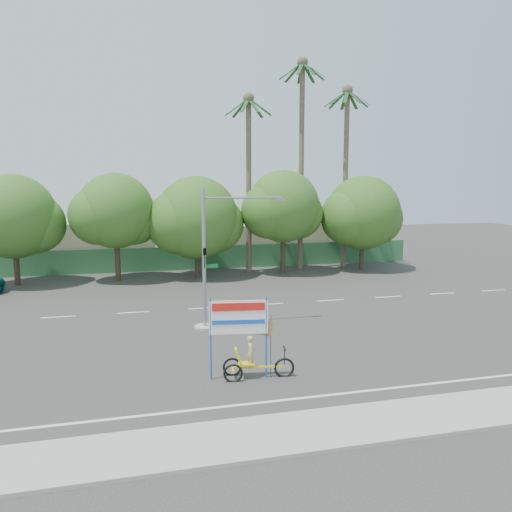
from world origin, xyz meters
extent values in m
plane|color=#33302D|center=(0.00, 0.00, 0.00)|extent=(120.00, 120.00, 0.00)
cube|color=gray|center=(0.00, -7.50, 0.06)|extent=(50.00, 2.40, 0.12)
cube|color=#336B3D|center=(0.00, 21.50, 1.00)|extent=(38.00, 0.08, 2.00)
cube|color=beige|center=(-10.00, 26.00, 2.00)|extent=(12.00, 8.00, 4.00)
cube|color=beige|center=(8.00, 26.00, 1.80)|extent=(14.00, 8.00, 3.60)
cylinder|color=#473828|center=(-14.00, 18.00, 1.76)|extent=(0.40, 0.40, 3.52)
sphere|color=#214F17|center=(-14.00, 18.00, 4.96)|extent=(6.00, 6.00, 6.00)
sphere|color=#214F17|center=(-12.65, 18.30, 4.40)|extent=(4.32, 4.32, 4.32)
cylinder|color=#473828|center=(-7.00, 18.00, 1.87)|extent=(0.40, 0.40, 3.74)
sphere|color=#214F17|center=(-7.00, 18.00, 5.27)|extent=(5.60, 5.60, 5.60)
sphere|color=#214F17|center=(-5.74, 18.30, 4.68)|extent=(4.03, 4.03, 4.03)
sphere|color=#214F17|center=(-8.26, 17.75, 4.93)|extent=(4.26, 4.26, 4.26)
cylinder|color=#473828|center=(-1.00, 18.00, 1.65)|extent=(0.40, 0.40, 3.30)
sphere|color=#214F17|center=(-1.00, 18.00, 4.65)|extent=(6.40, 6.40, 6.40)
sphere|color=#214F17|center=(0.44, 18.30, 4.12)|extent=(4.61, 4.61, 4.61)
sphere|color=#214F17|center=(-2.44, 17.75, 4.35)|extent=(4.86, 4.86, 4.86)
cylinder|color=#473828|center=(6.00, 18.00, 1.94)|extent=(0.40, 0.40, 3.87)
sphere|color=#214F17|center=(6.00, 18.00, 5.46)|extent=(5.80, 5.80, 5.80)
sphere|color=#214F17|center=(7.30, 18.30, 4.84)|extent=(4.18, 4.18, 4.18)
sphere|color=#214F17|center=(4.70, 17.75, 5.10)|extent=(4.41, 4.41, 4.41)
cylinder|color=#473828|center=(13.00, 18.00, 1.72)|extent=(0.40, 0.40, 3.43)
sphere|color=#214F17|center=(13.00, 18.00, 4.84)|extent=(6.20, 6.20, 6.20)
sphere|color=#214F17|center=(14.39, 18.30, 4.29)|extent=(4.46, 4.46, 4.46)
sphere|color=#214F17|center=(11.61, 17.75, 4.52)|extent=(4.71, 4.71, 4.71)
cylinder|color=#70604C|center=(8.00, 19.50, 8.50)|extent=(0.44, 0.44, 17.00)
sphere|color=#70604C|center=(8.00, 19.50, 17.00)|extent=(0.90, 0.90, 0.90)
cube|color=#1C4C21|center=(8.94, 19.50, 16.34)|extent=(1.91, 0.28, 1.36)
cube|color=#1C4C21|center=(8.72, 20.11, 16.34)|extent=(1.65, 1.44, 1.36)
cube|color=#1C4C21|center=(8.16, 20.43, 16.34)|extent=(0.61, 1.93, 1.36)
cube|color=#1C4C21|center=(7.53, 20.32, 16.34)|extent=(1.20, 1.80, 1.36)
cube|color=#1C4C21|center=(7.11, 19.82, 16.34)|extent=(1.89, 0.92, 1.36)
cube|color=#1C4C21|center=(7.11, 19.18, 16.34)|extent=(1.89, 0.92, 1.36)
cube|color=#1C4C21|center=(7.53, 18.68, 16.34)|extent=(1.20, 1.80, 1.36)
cube|color=#1C4C21|center=(8.16, 18.57, 16.34)|extent=(0.61, 1.93, 1.36)
cube|color=#1C4C21|center=(8.72, 18.89, 16.34)|extent=(1.65, 1.44, 1.36)
cylinder|color=#70604C|center=(12.00, 19.50, 7.50)|extent=(0.44, 0.44, 15.00)
sphere|color=#70604C|center=(12.00, 19.50, 15.00)|extent=(0.90, 0.90, 0.90)
cube|color=#1C4C21|center=(12.94, 19.50, 14.34)|extent=(1.91, 0.28, 1.36)
cube|color=#1C4C21|center=(12.72, 20.11, 14.34)|extent=(1.65, 1.44, 1.36)
cube|color=#1C4C21|center=(12.16, 20.43, 14.34)|extent=(0.61, 1.93, 1.36)
cube|color=#1C4C21|center=(11.53, 20.32, 14.34)|extent=(1.20, 1.80, 1.36)
cube|color=#1C4C21|center=(11.11, 19.82, 14.34)|extent=(1.89, 0.92, 1.36)
cube|color=#1C4C21|center=(11.11, 19.18, 14.34)|extent=(1.89, 0.92, 1.36)
cube|color=#1C4C21|center=(11.53, 18.68, 14.34)|extent=(1.20, 1.80, 1.36)
cube|color=#1C4C21|center=(12.16, 18.57, 14.34)|extent=(0.61, 1.93, 1.36)
cube|color=#1C4C21|center=(12.72, 18.89, 14.34)|extent=(1.65, 1.44, 1.36)
cylinder|color=#70604C|center=(3.50, 19.50, 7.00)|extent=(0.44, 0.44, 14.00)
sphere|color=#70604C|center=(3.50, 19.50, 14.00)|extent=(0.90, 0.90, 0.90)
cube|color=#1C4C21|center=(4.44, 19.50, 13.34)|extent=(1.91, 0.28, 1.36)
cube|color=#1C4C21|center=(4.22, 20.11, 13.34)|extent=(1.65, 1.44, 1.36)
cube|color=#1C4C21|center=(3.66, 20.43, 13.34)|extent=(0.61, 1.93, 1.36)
cube|color=#1C4C21|center=(3.03, 20.32, 13.34)|extent=(1.20, 1.80, 1.36)
cube|color=#1C4C21|center=(2.61, 19.82, 13.34)|extent=(1.89, 0.92, 1.36)
cube|color=#1C4C21|center=(2.61, 19.18, 13.34)|extent=(1.89, 0.92, 1.36)
cube|color=#1C4C21|center=(3.03, 18.68, 13.34)|extent=(1.20, 1.80, 1.36)
cube|color=#1C4C21|center=(3.66, 18.57, 13.34)|extent=(0.61, 1.93, 1.36)
cube|color=#1C4C21|center=(4.22, 18.89, 13.34)|extent=(1.65, 1.44, 1.36)
cylinder|color=gray|center=(-2.50, 4.00, 0.05)|extent=(1.10, 1.10, 0.10)
cylinder|color=gray|center=(-2.50, 4.00, 3.50)|extent=(0.18, 0.18, 7.00)
cylinder|color=gray|center=(-0.50, 4.00, 6.55)|extent=(4.00, 0.10, 0.10)
cube|color=gray|center=(1.40, 4.00, 6.45)|extent=(0.55, 0.20, 0.12)
imported|color=black|center=(-2.50, 3.78, 3.60)|extent=(0.16, 0.20, 1.00)
cube|color=#14662D|center=(-2.15, 4.00, 3.15)|extent=(0.70, 0.04, 0.18)
torus|color=black|center=(-0.55, -3.20, 0.34)|extent=(0.78, 0.21, 0.78)
torus|color=black|center=(-2.44, -2.59, 0.32)|extent=(0.73, 0.19, 0.73)
torus|color=black|center=(-2.53, -3.22, 0.32)|extent=(0.73, 0.19, 0.73)
cube|color=yellow|center=(-1.52, -3.05, 0.41)|extent=(1.94, 0.36, 0.07)
cube|color=yellow|center=(-2.48, -2.90, 0.34)|extent=(0.17, 0.69, 0.06)
cube|color=yellow|center=(-1.97, -2.98, 0.57)|extent=(0.64, 0.56, 0.07)
cube|color=yellow|center=(-2.28, -2.93, 0.90)|extent=(0.33, 0.52, 0.62)
cylinder|color=black|center=(-0.55, -3.20, 0.80)|extent=(0.04, 0.04, 0.63)
cube|color=black|center=(-0.55, -3.20, 1.11)|extent=(0.12, 0.52, 0.05)
imported|color=#CCB284|center=(-1.80, -3.01, 1.01)|extent=(0.36, 0.49, 1.24)
cylinder|color=blue|center=(-3.28, -2.78, 1.55)|extent=(0.07, 0.07, 3.10)
cylinder|color=blue|center=(-1.24, -3.09, 1.55)|extent=(0.07, 0.07, 3.10)
cube|color=white|center=(-2.26, -2.94, 2.35)|extent=(2.17, 0.39, 1.26)
cube|color=red|center=(-2.26, -2.98, 2.76)|extent=(1.93, 0.31, 0.30)
cube|color=blue|center=(-2.26, -2.98, 2.18)|extent=(1.93, 0.31, 0.16)
cylinder|color=black|center=(-1.07, -3.12, 1.21)|extent=(0.03, 0.03, 2.41)
cube|color=red|center=(-1.46, -3.06, 1.95)|extent=(1.01, 0.18, 0.75)
camera|label=1|loc=(-6.03, -20.42, 7.23)|focal=35.00mm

